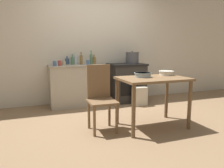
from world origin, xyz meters
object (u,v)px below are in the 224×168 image
object	(u,v)px
stove	(127,82)
mixing_bowl_small	(166,73)
bottle_left	(81,59)
cup_end_right	(55,63)
bottle_center_right	(67,61)
bottle_far_left	(72,61)
bottle_center_left	(91,59)
work_table	(153,86)
cup_mid_right	(64,63)
cup_far_right	(60,63)
chair	(101,96)
cup_right	(88,62)
stock_pot	(132,58)
bottle_mid_left	(94,60)
bottle_center	(75,60)
mixing_bowl_large	(143,75)
flour_sack	(140,96)

from	to	relation	value
stove	mixing_bowl_small	distance (m)	1.54
bottle_left	cup_end_right	xyz separation A→B (m)	(-0.59, -0.28, -0.05)
mixing_bowl_small	bottle_center_right	world-z (taller)	bottle_center_right
bottle_far_left	bottle_center_left	bearing A→B (deg)	-9.97
cup_end_right	work_table	bearing A→B (deg)	-49.85
stove	cup_mid_right	world-z (taller)	cup_mid_right
stove	bottle_far_left	world-z (taller)	bottle_far_left
cup_mid_right	cup_far_right	distance (m)	0.12
bottle_center_right	bottle_left	bearing A→B (deg)	-14.06
bottle_far_left	bottle_center_right	size ratio (longest dim) A/B	1.25
mixing_bowl_small	cup_mid_right	distance (m)	2.09
bottle_center_left	bottle_far_left	bearing A→B (deg)	170.03
chair	cup_right	xyz separation A→B (m)	(0.19, 1.47, 0.41)
stock_pot	cup_end_right	size ratio (longest dim) A/B	3.04
work_table	cup_end_right	bearing A→B (deg)	130.15
bottle_mid_left	cup_far_right	size ratio (longest dim) A/B	1.96
bottle_center_left	chair	bearing A→B (deg)	-100.32
stock_pot	bottle_mid_left	bearing A→B (deg)	163.17
bottle_center	bottle_center_right	bearing A→B (deg)	171.17
stock_pot	bottle_center_right	xyz separation A→B (m)	(-1.42, 0.28, -0.06)
stove	work_table	bearing A→B (deg)	-100.66
work_table	chair	distance (m)	0.82
mixing_bowl_large	mixing_bowl_small	size ratio (longest dim) A/B	1.08
mixing_bowl_small	cup_end_right	distance (m)	2.14
bottle_center_right	cup_end_right	bearing A→B (deg)	-129.96
stock_pot	bottle_center	bearing A→B (deg)	168.67
cup_far_right	cup_right	bearing A→B (deg)	5.39
mixing_bowl_large	cup_far_right	bearing A→B (deg)	125.82
bottle_center_right	cup_right	bearing A→B (deg)	-32.31
flour_sack	mixing_bowl_large	bearing A→B (deg)	-116.07
bottle_center_right	cup_far_right	bearing A→B (deg)	-122.46
stock_pot	mixing_bowl_small	xyz separation A→B (m)	(-0.07, -1.44, -0.18)
stove	cup_end_right	distance (m)	1.68
mixing_bowl_small	cup_far_right	distance (m)	2.10
cup_end_right	bottle_left	bearing A→B (deg)	25.65
bottle_mid_left	cup_far_right	world-z (taller)	bottle_mid_left
work_table	bottle_left	world-z (taller)	bottle_left
stove	mixing_bowl_large	distance (m)	1.66
bottle_center_right	bottle_far_left	bearing A→B (deg)	-40.40
cup_mid_right	stove	bearing A→B (deg)	-0.03
bottle_mid_left	cup_mid_right	world-z (taller)	bottle_mid_left
mixing_bowl_small	bottle_center	size ratio (longest dim) A/B	0.95
bottle_mid_left	bottle_center	world-z (taller)	bottle_center
mixing_bowl_large	cup_end_right	size ratio (longest dim) A/B	2.65
chair	bottle_mid_left	size ratio (longest dim) A/B	4.82
bottle_mid_left	mixing_bowl_small	bearing A→B (deg)	-65.84
cup_far_right	bottle_left	bearing A→B (deg)	25.61
mixing_bowl_small	cup_right	distance (m)	1.75
cup_right	bottle_mid_left	bearing A→B (deg)	48.47
bottle_mid_left	cup_mid_right	size ratio (longest dim) A/B	2.60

